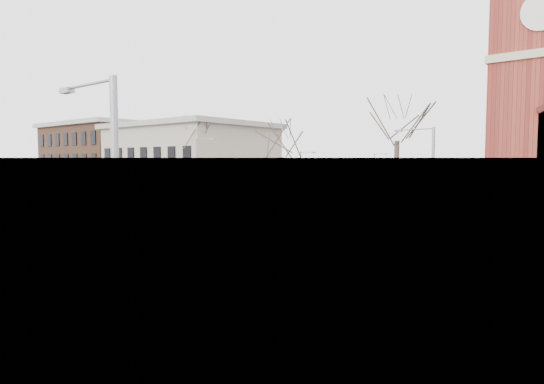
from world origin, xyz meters
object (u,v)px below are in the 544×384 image
Objects in this scene: tree_nw_near at (281,152)px; parked_car_a at (462,273)px; signal_pole_ne at (429,192)px; cargo_van at (266,261)px; tree_ne at (397,133)px; tree_nw_far at (193,141)px; streetlight_north_a at (302,181)px; signal_pole_se at (113,238)px; streetlight_north_b at (375,176)px; signal_pole_nw at (197,181)px.

parked_car_a is at bearing -16.04° from tree_nw_near.
cargo_van is at bearing -121.58° from signal_pole_ne.
signal_pole_ne is at bearing 50.67° from parked_car_a.
signal_pole_ne is at bearing -30.08° from tree_ne.
signal_pole_ne is 26.17m from tree_nw_far.
cargo_van is 0.53× the size of tree_nw_near.
streetlight_north_a is at bearing 138.26° from cargo_van.
tree_ne is at bearing 0.23° from tree_nw_near.
cargo_van is at bearing 113.86° from signal_pole_se.
streetlight_north_a is at bearing 119.09° from signal_pole_se.
parked_car_a is at bearing -38.23° from tree_ne.
parked_car_a is at bearing 52.79° from cargo_van.
signal_pole_ne is 1.12× the size of streetlight_north_b.
signal_pole_se is at bearing -90.00° from signal_pole_ne.
tree_nw_far is 1.16× the size of tree_nw_near.
signal_pole_ne is 42.61m from streetlight_north_b.
tree_nw_far is at bearing 178.00° from tree_nw_near.
streetlight_north_b is (0.67, 36.50, -0.48)m from signal_pole_nw.
signal_pole_nw is at bearing -168.90° from tree_nw_near.
parked_car_a is 0.35× the size of tree_nw_near.
streetlight_north_b is at bearing 125.88° from cargo_van.
tree_nw_far is 1.00× the size of tree_ne.
streetlight_north_b is 0.65× the size of tree_ne.
tree_nw_near is at bearing -2.00° from tree_nw_far.
signal_pole_nw is 26.26m from parked_car_a.
tree_nw_near reaches higher than signal_pole_ne.
tree_nw_far reaches higher than signal_pole_se.
parked_car_a is 0.30× the size of tree_ne.
cargo_van is at bearing -58.42° from streetlight_north_a.
streetlight_north_a is at bearing 143.10° from signal_pole_ne.
streetlight_north_a reaches higher than parked_car_a.
signal_pole_nw is (-22.64, 0.00, 0.00)m from signal_pole_ne.
streetlight_north_a is 30.84m from cargo_van.
tree_nw_near is at bearing -179.77° from tree_ne.
signal_pole_ne is 14.09m from tree_nw_near.
cargo_van is 0.46× the size of tree_nw_far.
signal_pole_ne is 0.84× the size of tree_nw_near.
signal_pole_se is 0.72× the size of tree_nw_far.
tree_nw_far is at bearing -104.81° from streetlight_north_a.
signal_pole_nw reaches higher than parked_car_a.
signal_pole_ne is 1.00× the size of signal_pole_se.
signal_pole_nw is 1.12× the size of streetlight_north_b.
streetlight_north_b is 2.15× the size of parked_car_a.
cargo_van is at bearing -70.80° from streetlight_north_b.
signal_pole_nw reaches higher than cargo_van.
streetlight_north_a is 2.15× the size of parked_car_a.
tree_ne reaches higher than parked_car_a.
signal_pole_se is 36.25m from tree_nw_far.
tree_ne is at bearing 97.13° from signal_pole_se.
tree_nw_near is 10.67m from tree_ne.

